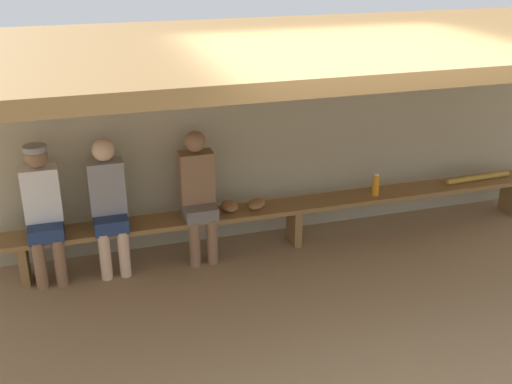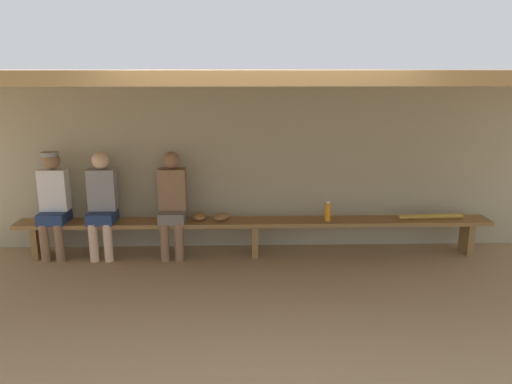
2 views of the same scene
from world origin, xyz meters
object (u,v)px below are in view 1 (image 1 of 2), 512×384
water_bottle_green (376,185)px  baseball_glove_dark_brown (229,206)px  player_middle (43,207)px  baseball_glove_tan (256,204)px  player_in_white (109,201)px  bench (294,210)px  player_rightmost (198,191)px  baseball_bat (478,178)px

water_bottle_green → baseball_glove_dark_brown: water_bottle_green is taller
player_middle → baseball_glove_tan: (2.09, 0.01, -0.24)m
player_in_white → water_bottle_green: 2.83m
bench → player_middle: (-2.51, 0.00, 0.36)m
baseball_glove_dark_brown → water_bottle_green: bearing=-97.3°
player_rightmost → water_bottle_green: bearing=-1.4°
baseball_glove_tan → bench: bearing=-49.8°
bench → baseball_glove_tan: baseball_glove_tan is taller
player_in_white → player_middle: bearing=180.0°
player_in_white → baseball_bat: size_ratio=1.59×
bench → baseball_bat: baseball_bat is taller
player_rightmost → baseball_glove_dark_brown: player_rightmost is taller
baseball_bat → player_middle: bearing=177.2°
baseball_bat → water_bottle_green: bearing=179.2°
player_in_white → baseball_glove_tan: bearing=0.5°
baseball_bat → player_in_white: bearing=177.2°
baseball_bat → baseball_glove_tan: bearing=176.9°
player_rightmost → player_in_white: size_ratio=1.00×
player_middle → player_in_white: size_ratio=1.01×
player_middle → baseball_bat: size_ratio=1.60×
baseball_glove_tan → player_middle: bearing=132.6°
bench → player_middle: size_ratio=4.46×
baseball_glove_dark_brown → baseball_bat: (2.96, -0.04, -0.01)m
bench → player_in_white: (-1.91, 0.00, 0.34)m
player_in_white → water_bottle_green: (2.83, -0.05, -0.15)m
player_in_white → player_rightmost: bearing=0.0°
baseball_glove_tan → baseball_glove_dark_brown: bearing=127.7°
player_in_white → baseball_glove_tan: 1.51m
baseball_glove_tan → baseball_bat: size_ratio=0.29×
bench → player_rightmost: 1.09m
player_rightmost → baseball_bat: size_ratio=1.59×
player_middle → water_bottle_green: size_ratio=5.25×
player_in_white → baseball_bat: 4.17m
player_rightmost → player_middle: bearing=180.0°
baseball_glove_tan → baseball_bat: (2.67, -0.02, -0.01)m
bench → baseball_glove_tan: (-0.42, 0.02, 0.12)m
bench → water_bottle_green: water_bottle_green is taller
baseball_glove_tan → player_rightmost: bearing=133.5°
baseball_glove_dark_brown → baseball_bat: 2.96m
baseball_glove_tan → baseball_bat: bearing=-48.0°
player_middle → baseball_bat: 4.77m
player_middle → player_rightmost: bearing=-0.0°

